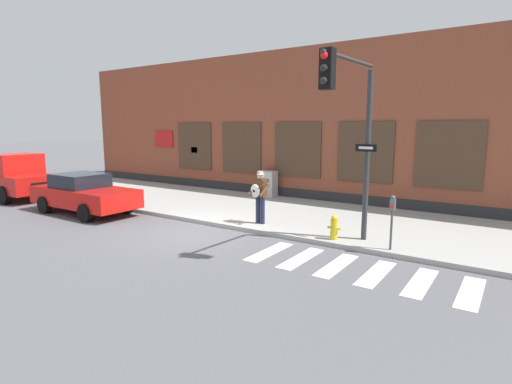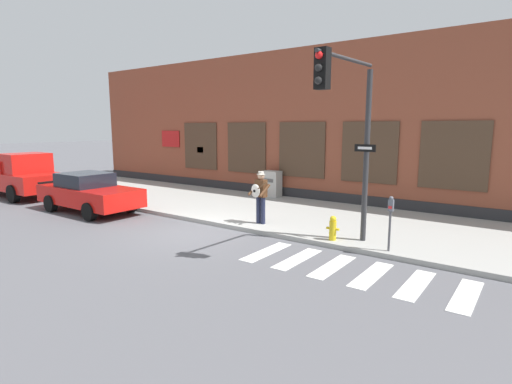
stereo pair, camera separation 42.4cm
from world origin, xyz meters
TOP-DOWN VIEW (x-y plane):
  - ground_plane at (0.00, 0.00)m, footprint 160.00×160.00m
  - sidewalk at (0.00, 3.89)m, footprint 28.00×5.81m
  - building_backdrop at (-0.00, 8.78)m, footprint 28.00×4.06m
  - crosswalk at (5.37, -0.31)m, footprint 5.20×1.90m
  - red_car at (-5.57, -0.15)m, footprint 4.60×2.00m
  - red_truck at (-11.42, -0.08)m, footprint 5.40×2.19m
  - busker at (1.31, 1.74)m, footprint 0.71×0.56m
  - traffic_light at (4.75, 0.73)m, footprint 0.60×2.84m
  - parking_meter at (5.72, 1.25)m, footprint 0.13×0.11m
  - utility_box at (-1.28, 6.34)m, footprint 0.79×0.55m
  - fire_hydrant at (4.11, 1.34)m, footprint 0.38×0.20m

SIDE VIEW (x-z plane):
  - ground_plane at x=0.00m, z-range 0.00..0.00m
  - crosswalk at x=5.37m, z-range 0.00..0.01m
  - sidewalk at x=0.00m, z-range 0.00..0.14m
  - fire_hydrant at x=4.11m, z-range 0.14..0.84m
  - utility_box at x=-1.28m, z-range 0.14..1.32m
  - red_car at x=-5.57m, z-range 0.01..1.54m
  - red_truck at x=-11.42m, z-range 0.01..2.11m
  - parking_meter at x=5.72m, z-range 0.37..1.80m
  - busker at x=1.31m, z-range 0.26..2.00m
  - building_backdrop at x=0.00m, z-range -0.01..6.70m
  - traffic_light at x=4.75m, z-range 1.09..5.94m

